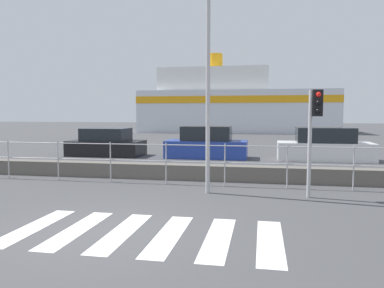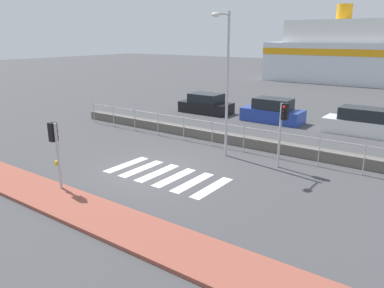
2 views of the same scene
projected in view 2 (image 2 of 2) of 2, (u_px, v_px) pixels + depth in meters
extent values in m
plane|color=#424244|center=(150.00, 171.00, 15.77)|extent=(160.00, 160.00, 0.00)
cube|color=#934C3D|center=(68.00, 204.00, 12.56)|extent=(24.00, 1.80, 0.12)
cube|color=silver|center=(127.00, 165.00, 16.55)|extent=(0.45, 2.40, 0.01)
cube|color=silver|center=(142.00, 169.00, 16.05)|extent=(0.45, 2.40, 0.01)
cube|color=silver|center=(157.00, 173.00, 15.54)|extent=(0.45, 2.40, 0.01)
cube|color=silver|center=(174.00, 178.00, 15.04)|extent=(0.45, 2.40, 0.01)
cube|color=silver|center=(193.00, 182.00, 14.54)|extent=(0.45, 2.40, 0.01)
cube|color=silver|center=(212.00, 188.00, 14.03)|extent=(0.45, 2.40, 0.01)
cube|color=#605B54|center=(221.00, 137.00, 20.13)|extent=(20.45, 0.55, 0.50)
cylinder|color=#B2B2B5|center=(212.00, 122.00, 19.18)|extent=(18.41, 0.03, 0.03)
cylinder|color=#B2B2B5|center=(212.00, 132.00, 19.32)|extent=(18.41, 0.03, 0.03)
cylinder|color=#B2B2B5|center=(94.00, 113.00, 24.49)|extent=(0.04, 0.04, 1.29)
cylinder|color=#B2B2B5|center=(113.00, 116.00, 23.46)|extent=(0.04, 0.04, 1.29)
cylinder|color=#B2B2B5|center=(135.00, 120.00, 22.43)|extent=(0.04, 0.04, 1.29)
cylinder|color=#B2B2B5|center=(158.00, 124.00, 21.40)|extent=(0.04, 0.04, 1.29)
cylinder|color=#B2B2B5|center=(184.00, 128.00, 20.37)|extent=(0.04, 0.04, 1.29)
cylinder|color=#B2B2B5|center=(212.00, 133.00, 19.34)|extent=(0.04, 0.04, 1.29)
cylinder|color=#B2B2B5|center=(244.00, 139.00, 18.31)|extent=(0.04, 0.04, 1.29)
cylinder|color=#B2B2B5|center=(279.00, 145.00, 17.27)|extent=(0.04, 0.04, 1.29)
cylinder|color=#B2B2B5|center=(319.00, 152.00, 16.24)|extent=(0.04, 0.04, 1.29)
cylinder|color=#B2B2B5|center=(364.00, 160.00, 15.21)|extent=(0.04, 0.04, 1.29)
cylinder|color=#B2B2B5|center=(58.00, 158.00, 13.41)|extent=(0.10, 0.10, 2.55)
cube|color=black|center=(53.00, 132.00, 13.25)|extent=(0.24, 0.24, 0.68)
sphere|color=red|center=(56.00, 126.00, 13.30)|extent=(0.13, 0.13, 0.13)
sphere|color=black|center=(56.00, 131.00, 13.36)|extent=(0.13, 0.13, 0.13)
sphere|color=black|center=(57.00, 137.00, 13.41)|extent=(0.13, 0.13, 0.13)
cube|color=yellow|center=(57.00, 163.00, 13.53)|extent=(0.10, 0.14, 0.18)
cylinder|color=#B2B2B5|center=(280.00, 136.00, 15.89)|extent=(0.10, 0.10, 2.81)
cube|color=black|center=(285.00, 112.00, 15.50)|extent=(0.24, 0.24, 0.68)
sphere|color=red|center=(284.00, 107.00, 15.33)|extent=(0.13, 0.13, 0.13)
sphere|color=black|center=(284.00, 112.00, 15.39)|extent=(0.13, 0.13, 0.13)
sphere|color=black|center=(284.00, 117.00, 15.45)|extent=(0.13, 0.13, 0.13)
cylinder|color=#B2B2B5|center=(227.00, 87.00, 16.93)|extent=(0.12, 0.12, 6.52)
cylinder|color=#B2B2B5|center=(223.00, 14.00, 15.65)|extent=(0.07, 1.07, 0.07)
ellipsoid|color=silver|center=(216.00, 15.00, 15.25)|extent=(0.32, 0.42, 0.19)
cube|color=silver|center=(362.00, 63.00, 44.67)|extent=(22.06, 8.09, 4.73)
cube|color=white|center=(342.00, 31.00, 45.14)|extent=(12.35, 6.47, 2.60)
cube|color=orange|center=(355.00, 53.00, 41.13)|extent=(22.06, 0.08, 0.76)
cylinder|color=orange|center=(344.00, 12.00, 44.53)|extent=(1.80, 1.80, 1.80)
cube|color=black|center=(206.00, 107.00, 27.70)|extent=(3.82, 1.88, 0.79)
cube|color=#1E2328|center=(206.00, 98.00, 27.50)|extent=(2.29, 1.65, 0.64)
cube|color=#233D9E|center=(272.00, 115.00, 24.73)|extent=(3.98, 1.73, 0.86)
cube|color=#1E2328|center=(273.00, 104.00, 24.51)|extent=(2.39, 1.52, 0.70)
cube|color=silver|center=(362.00, 127.00, 21.61)|extent=(4.28, 1.71, 0.85)
cube|color=#1E2328|center=(364.00, 114.00, 21.39)|extent=(2.57, 1.50, 0.69)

